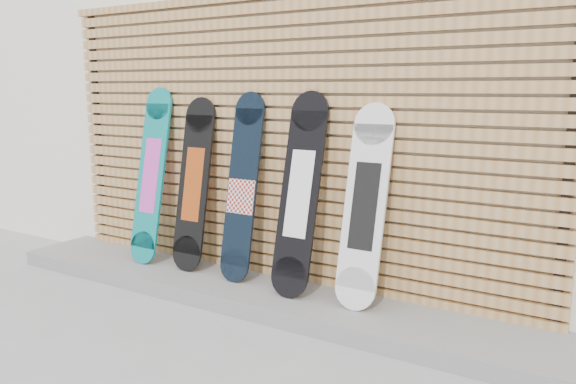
{
  "coord_description": "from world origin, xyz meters",
  "views": [
    {
      "loc": [
        2.14,
        -2.65,
        1.58
      ],
      "look_at": [
        0.09,
        0.75,
        0.85
      ],
      "focal_mm": 35.0,
      "sensor_mm": 36.0,
      "label": 1
    }
  ],
  "objects_px": {
    "snowboard_0": "(151,176)",
    "snowboard_3": "(300,194)",
    "snowboard_1": "(194,184)",
    "snowboard_4": "(365,206)",
    "snowboard_2": "(242,188)"
  },
  "relations": [
    {
      "from": "snowboard_1",
      "to": "snowboard_4",
      "type": "xyz_separation_m",
      "value": [
        1.51,
        -0.02,
        -0.01
      ]
    },
    {
      "from": "snowboard_0",
      "to": "snowboard_4",
      "type": "bearing_deg",
      "value": 0.0
    },
    {
      "from": "snowboard_0",
      "to": "snowboard_3",
      "type": "distance_m",
      "value": 1.47
    },
    {
      "from": "snowboard_1",
      "to": "snowboard_3",
      "type": "relative_size",
      "value": 0.96
    },
    {
      "from": "snowboard_2",
      "to": "snowboard_4",
      "type": "xyz_separation_m",
      "value": [
        1.02,
        -0.01,
        -0.02
      ]
    },
    {
      "from": "snowboard_0",
      "to": "snowboard_1",
      "type": "relative_size",
      "value": 1.06
    },
    {
      "from": "snowboard_1",
      "to": "snowboard_3",
      "type": "distance_m",
      "value": 1.02
    },
    {
      "from": "snowboard_3",
      "to": "snowboard_4",
      "type": "xyz_separation_m",
      "value": [
        0.5,
        0.02,
        -0.04
      ]
    },
    {
      "from": "snowboard_2",
      "to": "snowboard_3",
      "type": "distance_m",
      "value": 0.53
    },
    {
      "from": "snowboard_0",
      "to": "snowboard_1",
      "type": "height_order",
      "value": "snowboard_0"
    },
    {
      "from": "snowboard_4",
      "to": "snowboard_3",
      "type": "bearing_deg",
      "value": -177.87
    },
    {
      "from": "snowboard_0",
      "to": "snowboard_3",
      "type": "xyz_separation_m",
      "value": [
        1.47,
        -0.02,
        -0.01
      ]
    },
    {
      "from": "snowboard_1",
      "to": "snowboard_4",
      "type": "bearing_deg",
      "value": -0.81
    },
    {
      "from": "snowboard_0",
      "to": "snowboard_3",
      "type": "height_order",
      "value": "snowboard_0"
    },
    {
      "from": "snowboard_3",
      "to": "snowboard_0",
      "type": "bearing_deg",
      "value": 179.29
    }
  ]
}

